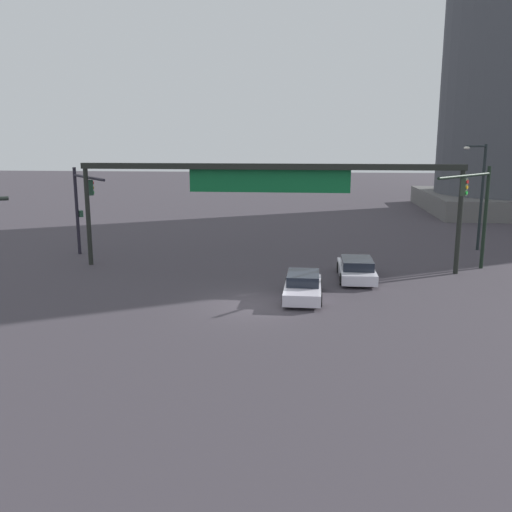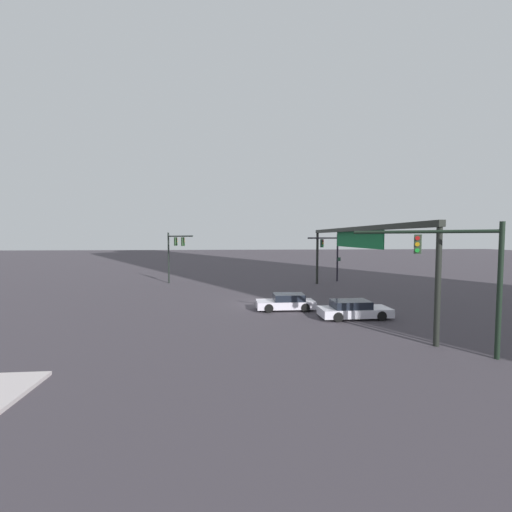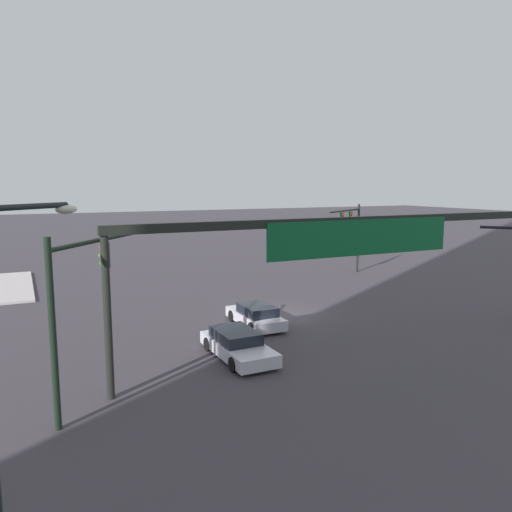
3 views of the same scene
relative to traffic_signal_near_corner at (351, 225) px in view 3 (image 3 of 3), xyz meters
name	(u,v)px [view 3 (image 3 of 3)]	position (x,y,z in m)	size (l,w,h in m)	color
ground_plane	(280,315)	(11.69, 8.98, -4.28)	(237.11, 237.11, 0.00)	#3E3940
traffic_signal_near_corner	(351,225)	(0.00, 0.00, 0.00)	(5.52, 3.57, 6.00)	black
traffic_signal_opposite_side	(79,289)	(23.69, 16.85, -0.06)	(4.13, 5.27, 6.13)	black
streetlamp_curved_arm	(0,361)	(25.83, 23.81, 0.08)	(2.09, 2.00, 7.39)	black
overhead_sign_gantry	(362,238)	(11.71, 16.52, 1.05)	(22.50, 0.43, 6.29)	black
sedan_car_approaching	(256,316)	(14.01, 10.43, -3.71)	(1.87, 4.33, 1.21)	silver
sedan_car_waiting_far	(237,345)	(16.88, 14.49, -3.71)	(2.03, 4.73, 1.21)	silver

